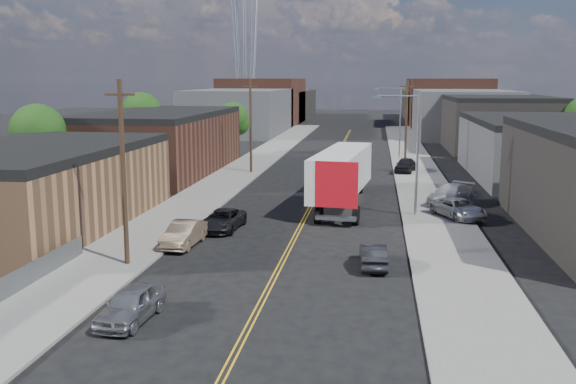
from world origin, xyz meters
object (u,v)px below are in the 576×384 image
(car_right_lot_c, at_px, (405,165))
(car_left_a, at_px, (131,305))
(car_right_lot_a, at_px, (459,208))
(car_right_oncoming, at_px, (373,256))
(car_right_lot_b, at_px, (451,194))
(car_left_b, at_px, (184,234))
(semi_truck, at_px, (343,172))
(car_left_c, at_px, (222,220))

(car_right_lot_c, bearing_deg, car_left_a, -94.38)
(car_left_a, bearing_deg, car_right_lot_a, 58.31)
(car_right_oncoming, distance_m, car_right_lot_b, 18.84)
(car_right_lot_a, bearing_deg, car_left_b, -176.10)
(car_right_lot_a, bearing_deg, semi_truck, 124.21)
(car_right_lot_a, relative_size, car_right_lot_b, 0.92)
(car_left_a, relative_size, car_right_lot_c, 0.96)
(semi_truck, height_order, car_right_lot_b, semi_truck)
(car_left_c, xyz_separation_m, car_right_oncoming, (10.08, -7.34, -0.04))
(semi_truck, distance_m, car_left_a, 28.01)
(car_right_lot_b, bearing_deg, car_right_lot_a, -59.88)
(semi_truck, distance_m, car_right_lot_c, 18.73)
(car_left_a, xyz_separation_m, car_right_lot_a, (16.00, 21.91, 0.11))
(semi_truck, height_order, car_left_a, semi_truck)
(car_left_b, distance_m, car_right_lot_a, 19.96)
(car_right_oncoming, bearing_deg, car_left_a, 39.14)
(car_right_oncoming, distance_m, car_right_lot_a, 14.06)
(car_right_oncoming, bearing_deg, car_left_b, -17.93)
(car_left_b, relative_size, car_right_lot_c, 1.02)
(car_right_lot_b, relative_size, car_right_lot_c, 1.21)
(car_left_c, height_order, car_right_lot_c, car_right_lot_c)
(car_left_a, height_order, car_right_lot_c, car_right_lot_c)
(car_left_a, height_order, car_left_c, car_left_a)
(car_left_c, bearing_deg, car_right_oncoming, -32.04)
(car_left_a, relative_size, car_right_lot_b, 0.79)
(car_right_lot_a, distance_m, car_right_lot_b, 5.14)
(car_left_c, xyz_separation_m, car_right_lot_b, (16.08, 10.52, 0.25))
(car_left_b, distance_m, car_right_lot_b, 22.92)
(car_left_c, relative_size, car_right_lot_b, 0.91)
(car_left_c, xyz_separation_m, car_right_lot_c, (13.28, 28.14, 0.23))
(car_right_lot_a, bearing_deg, car_right_lot_b, 64.58)
(car_left_c, relative_size, car_right_oncoming, 1.25)
(car_left_a, distance_m, car_right_lot_b, 31.43)
(car_left_c, distance_m, car_right_lot_b, 19.21)
(semi_truck, relative_size, car_left_b, 3.85)
(semi_truck, bearing_deg, car_left_c, -119.29)
(car_left_a, xyz_separation_m, car_left_c, (-0.08, 16.54, -0.05))
(car_left_b, xyz_separation_m, car_left_c, (1.32, 4.40, -0.07))
(car_left_a, xyz_separation_m, car_right_lot_b, (16.00, 27.05, 0.20))
(car_left_b, height_order, car_right_oncoming, car_left_b)
(car_right_lot_c, bearing_deg, car_left_b, -102.08)
(car_right_oncoming, bearing_deg, car_right_lot_a, -118.75)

